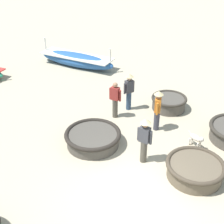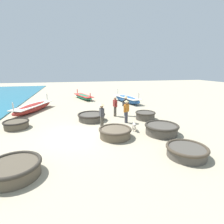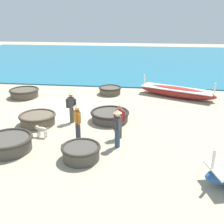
{
  "view_description": "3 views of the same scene",
  "coord_description": "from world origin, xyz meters",
  "views": [
    {
      "loc": [
        -5.38,
        -3.97,
        6.8
      ],
      "look_at": [
        1.93,
        2.64,
        1.0
      ],
      "focal_mm": 50.0,
      "sensor_mm": 36.0,
      "label": 1
    },
    {
      "loc": [
        -0.31,
        -9.86,
        3.85
      ],
      "look_at": [
        2.44,
        2.13,
        0.72
      ],
      "focal_mm": 28.0,
      "sensor_mm": 36.0,
      "label": 2
    },
    {
      "loc": [
        13.75,
        4.43,
        5.26
      ],
      "look_at": [
        2.55,
        3.03,
        1.08
      ],
      "focal_mm": 42.0,
      "sensor_mm": 36.0,
      "label": 3
    }
  ],
  "objects": [
    {
      "name": "coracle_upturned",
      "position": [
        -2.52,
        -3.62,
        0.31
      ],
      "size": [
        1.96,
        1.96,
        0.57
      ],
      "color": "brown",
      "rests_on": "ground"
    },
    {
      "name": "coracle_weathered",
      "position": [
        1.93,
        -0.87,
        0.3
      ],
      "size": [
        1.86,
        1.86,
        0.55
      ],
      "color": "brown",
      "rests_on": "ground"
    },
    {
      "name": "coracle_center",
      "position": [
        5.06,
        2.14,
        0.31
      ],
      "size": [
        1.53,
        1.53,
        0.57
      ],
      "color": "#4C473F",
      "rests_on": "ground"
    },
    {
      "name": "fisherman_with_hat",
      "position": [
        3.87,
        3.43,
        0.96
      ],
      "size": [
        0.51,
        0.36,
        1.67
      ],
      "color": "#2D425B",
      "rests_on": "ground"
    },
    {
      "name": "dog",
      "position": [
        3.35,
        -0.12,
        0.37
      ],
      "size": [
        0.3,
        0.68,
        0.55
      ],
      "color": "beige",
      "rests_on": "ground"
    },
    {
      "name": "fisherman_crouching",
      "position": [
        1.46,
        0.8,
        0.96
      ],
      "size": [
        0.36,
        0.52,
        1.67
      ],
      "color": "#4C473D",
      "rests_on": "ground"
    },
    {
      "name": "ground_plane",
      "position": [
        0.0,
        0.0,
        0.0
      ],
      "size": [
        80.0,
        80.0,
        0.0
      ],
      "primitive_type": "plane",
      "color": "tan"
    },
    {
      "name": "coracle_far_left",
      "position": [
        4.49,
        -3.72,
        0.27
      ],
      "size": [
        1.82,
        1.82,
        0.5
      ],
      "color": "#4C473F",
      "rests_on": "ground"
    },
    {
      "name": "long_boat_blue_hull",
      "position": [
        1.03,
        12.2,
        0.3
      ],
      "size": [
        2.38,
        4.61,
        1.01
      ],
      "color": "#237551",
      "rests_on": "ground"
    },
    {
      "name": "long_boat_white_hull",
      "position": [
        -3.81,
        6.68,
        0.37
      ],
      "size": [
        3.15,
        5.26,
        1.28
      ],
      "color": "maroon",
      "rests_on": "ground"
    },
    {
      "name": "fisherman_standing_right",
      "position": [
        3.36,
        1.61,
        0.96
      ],
      "size": [
        0.48,
        0.36,
        1.67
      ],
      "color": "#383842",
      "rests_on": "ground"
    },
    {
      "name": "fisherman_standing_left",
      "position": [
        2.99,
        3.43,
        0.84
      ],
      "size": [
        0.3,
        0.52,
        1.57
      ],
      "color": "#4C473D",
      "rests_on": "ground"
    },
    {
      "name": "long_boat_green_hull",
      "position": [
        5.71,
        8.77,
        0.39
      ],
      "size": [
        2.32,
        4.8,
        1.37
      ],
      "color": "#285693",
      "rests_on": "ground"
    },
    {
      "name": "coracle_front_right",
      "position": [
        1.0,
        2.73,
        0.29
      ],
      "size": [
        2.05,
        2.05,
        0.53
      ],
      "color": "#4C473F",
      "rests_on": "ground"
    },
    {
      "name": "coracle_far_right",
      "position": [
        -3.98,
        2.08,
        0.28
      ],
      "size": [
        1.59,
        1.59,
        0.51
      ],
      "color": "brown",
      "rests_on": "ground"
    },
    {
      "name": "coracle_nearest",
      "position": [
        4.74,
        -0.98,
        0.33
      ],
      "size": [
        1.99,
        1.99,
        0.61
      ],
      "color": "#4C473F",
      "rests_on": "ground"
    }
  ]
}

